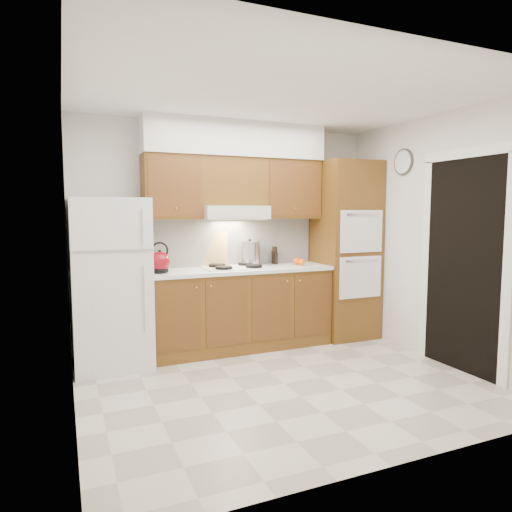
% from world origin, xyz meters
% --- Properties ---
extents(floor, '(3.60, 3.60, 0.00)m').
position_xyz_m(floor, '(0.00, 0.00, 0.00)').
color(floor, beige).
rests_on(floor, ground).
extents(ceiling, '(3.60, 3.60, 0.00)m').
position_xyz_m(ceiling, '(0.00, 0.00, 2.60)').
color(ceiling, white).
rests_on(ceiling, wall_back).
extents(wall_back, '(3.60, 0.02, 2.60)m').
position_xyz_m(wall_back, '(0.00, 1.50, 1.30)').
color(wall_back, silver).
rests_on(wall_back, floor).
extents(wall_left, '(0.02, 3.00, 2.60)m').
position_xyz_m(wall_left, '(-1.80, 0.00, 1.30)').
color(wall_left, silver).
rests_on(wall_left, floor).
extents(wall_right, '(0.02, 3.00, 2.60)m').
position_xyz_m(wall_right, '(1.80, 0.00, 1.30)').
color(wall_right, silver).
rests_on(wall_right, floor).
extents(fridge, '(0.75, 0.72, 1.72)m').
position_xyz_m(fridge, '(-1.41, 1.14, 0.86)').
color(fridge, white).
rests_on(fridge, floor).
extents(base_cabinets, '(2.11, 0.60, 0.90)m').
position_xyz_m(base_cabinets, '(0.02, 1.20, 0.45)').
color(base_cabinets, brown).
rests_on(base_cabinets, floor).
extents(countertop, '(2.13, 0.62, 0.04)m').
position_xyz_m(countertop, '(0.03, 1.19, 0.92)').
color(countertop, white).
rests_on(countertop, base_cabinets).
extents(backsplash, '(2.11, 0.03, 0.56)m').
position_xyz_m(backsplash, '(0.02, 1.49, 1.22)').
color(backsplash, white).
rests_on(backsplash, countertop).
extents(oven_cabinet, '(0.70, 0.65, 2.20)m').
position_xyz_m(oven_cabinet, '(1.44, 1.18, 1.10)').
color(oven_cabinet, brown).
rests_on(oven_cabinet, floor).
extents(upper_cab_left, '(0.63, 0.33, 0.70)m').
position_xyz_m(upper_cab_left, '(-0.71, 1.33, 1.85)').
color(upper_cab_left, brown).
rests_on(upper_cab_left, wall_back).
extents(upper_cab_right, '(0.73, 0.33, 0.70)m').
position_xyz_m(upper_cab_right, '(0.72, 1.33, 1.85)').
color(upper_cab_right, brown).
rests_on(upper_cab_right, wall_back).
extents(range_hood, '(0.75, 0.45, 0.15)m').
position_xyz_m(range_hood, '(-0.02, 1.27, 1.57)').
color(range_hood, silver).
rests_on(range_hood, wall_back).
extents(upper_cab_over_hood, '(0.75, 0.33, 0.55)m').
position_xyz_m(upper_cab_over_hood, '(-0.02, 1.33, 1.92)').
color(upper_cab_over_hood, brown).
rests_on(upper_cab_over_hood, range_hood).
extents(soffit, '(2.13, 0.36, 0.40)m').
position_xyz_m(soffit, '(0.03, 1.32, 2.40)').
color(soffit, silver).
rests_on(soffit, wall_back).
extents(cooktop, '(0.74, 0.50, 0.01)m').
position_xyz_m(cooktop, '(-0.02, 1.21, 0.95)').
color(cooktop, white).
rests_on(cooktop, countertop).
extents(doorway, '(0.02, 0.90, 2.10)m').
position_xyz_m(doorway, '(1.79, -0.35, 1.05)').
color(doorway, black).
rests_on(doorway, floor).
extents(wall_clock, '(0.02, 0.30, 0.30)m').
position_xyz_m(wall_clock, '(1.79, 0.55, 2.15)').
color(wall_clock, '#3F3833').
rests_on(wall_clock, wall_right).
extents(kettle, '(0.27, 0.27, 0.22)m').
position_xyz_m(kettle, '(-0.90, 1.12, 1.06)').
color(kettle, maroon).
rests_on(kettle, countertop).
extents(cutting_board, '(0.34, 0.23, 0.42)m').
position_xyz_m(cutting_board, '(-0.20, 1.45, 1.14)').
color(cutting_board, tan).
rests_on(cutting_board, countertop).
extents(stock_pot, '(0.31, 0.31, 0.25)m').
position_xyz_m(stock_pot, '(0.21, 1.36, 1.10)').
color(stock_pot, silver).
rests_on(stock_pot, cooktop).
extents(condiment_a, '(0.07, 0.07, 0.22)m').
position_xyz_m(condiment_a, '(0.57, 1.41, 1.05)').
color(condiment_a, black).
rests_on(condiment_a, countertop).
extents(condiment_b, '(0.06, 0.06, 0.16)m').
position_xyz_m(condiment_b, '(0.55, 1.41, 1.02)').
color(condiment_b, black).
rests_on(condiment_b, countertop).
extents(condiment_c, '(0.06, 0.06, 0.15)m').
position_xyz_m(condiment_c, '(0.56, 1.36, 1.01)').
color(condiment_c, black).
rests_on(condiment_c, countertop).
extents(orange_near, '(0.10, 0.10, 0.08)m').
position_xyz_m(orange_near, '(0.80, 1.14, 0.98)').
color(orange_near, orange).
rests_on(orange_near, countertop).
extents(orange_far, '(0.10, 0.10, 0.09)m').
position_xyz_m(orange_far, '(0.77, 1.21, 0.98)').
color(orange_far, '#EB4E0C').
rests_on(orange_far, countertop).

